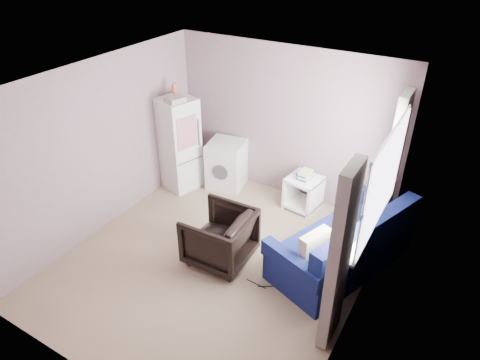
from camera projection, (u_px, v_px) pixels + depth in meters
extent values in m
cube|color=#997F64|center=(215.00, 261.00, 5.90)|extent=(3.80, 4.20, 0.02)
cube|color=silver|center=(208.00, 84.00, 4.60)|extent=(3.80, 4.20, 0.02)
cube|color=gray|center=(285.00, 124.00, 6.81)|extent=(3.80, 0.02, 2.50)
cube|color=gray|center=(76.00, 293.00, 3.69)|extent=(3.80, 0.02, 2.50)
cube|color=gray|center=(100.00, 148.00, 6.08)|extent=(0.02, 4.20, 2.50)
cube|color=gray|center=(365.00, 232.00, 4.42)|extent=(0.02, 4.20, 2.50)
cube|color=white|center=(385.00, 181.00, 4.82)|extent=(0.01, 1.60, 1.20)
imported|color=black|center=(220.00, 235.00, 5.72)|extent=(0.79, 0.84, 0.83)
cube|color=silver|center=(179.00, 144.00, 7.18)|extent=(0.68, 0.68, 1.60)
cube|color=#45454C|center=(190.00, 161.00, 7.11)|extent=(0.15, 0.50, 0.02)
cube|color=#45454C|center=(199.00, 132.00, 6.99)|extent=(0.03, 0.03, 0.46)
cube|color=silver|center=(187.00, 133.00, 6.83)|extent=(0.11, 0.37, 0.55)
cylinder|color=#CB6128|center=(175.00, 90.00, 6.78)|extent=(0.09, 0.09, 0.22)
cube|color=#999990|center=(175.00, 99.00, 6.62)|extent=(0.30, 0.33, 0.08)
cube|color=silver|center=(227.00, 164.00, 7.38)|extent=(0.69, 0.69, 0.83)
cube|color=#45454C|center=(226.00, 145.00, 7.16)|extent=(0.64, 0.62, 0.05)
cylinder|color=#45454C|center=(220.00, 172.00, 7.13)|extent=(0.27, 0.07, 0.27)
cube|color=white|center=(305.00, 179.00, 6.73)|extent=(0.56, 0.56, 0.04)
cube|color=white|center=(302.00, 204.00, 6.97)|extent=(0.56, 0.56, 0.04)
cube|color=white|center=(291.00, 188.00, 6.98)|extent=(0.11, 0.50, 0.55)
cube|color=white|center=(316.00, 198.00, 6.74)|extent=(0.11, 0.50, 0.55)
cube|color=#242B96|center=(305.00, 177.00, 6.71)|extent=(0.20, 0.26, 0.03)
cube|color=beige|center=(306.00, 176.00, 6.69)|extent=(0.18, 0.25, 0.03)
cube|color=#242B96|center=(305.00, 173.00, 6.69)|extent=(0.21, 0.27, 0.03)
cube|color=beige|center=(305.00, 172.00, 6.65)|extent=(0.17, 0.25, 0.03)
cube|color=navy|center=(340.00, 251.00, 5.73)|extent=(1.54, 2.16, 0.43)
cube|color=navy|center=(368.00, 238.00, 5.25)|extent=(0.85, 1.91, 0.48)
cube|color=navy|center=(292.00, 264.00, 5.04)|extent=(0.92, 0.46, 0.22)
cube|color=navy|center=(386.00, 206.00, 6.07)|extent=(0.92, 0.46, 0.22)
cube|color=beige|center=(314.00, 248.00, 5.12)|extent=(0.27, 0.45, 0.43)
cube|color=beige|center=(377.00, 209.00, 5.81)|extent=(0.27, 0.45, 0.43)
cube|color=white|center=(332.00, 238.00, 5.61)|extent=(0.36, 0.42, 0.02)
cube|color=silver|center=(341.00, 236.00, 5.45)|extent=(0.18, 0.36, 0.24)
cube|color=white|center=(370.00, 224.00, 5.17)|extent=(0.14, 1.70, 0.04)
cube|color=white|center=(375.00, 223.00, 5.13)|extent=(0.02, 1.68, 0.05)
cube|color=white|center=(383.00, 180.00, 4.82)|extent=(0.02, 1.68, 0.05)
cube|color=white|center=(393.00, 132.00, 4.51)|extent=(0.02, 1.68, 0.05)
cube|color=white|center=(362.00, 216.00, 4.23)|extent=(0.02, 0.05, 1.20)
cube|color=white|center=(377.00, 191.00, 4.63)|extent=(0.02, 0.05, 1.20)
cube|color=white|center=(389.00, 170.00, 5.02)|extent=(0.02, 0.05, 1.20)
cube|color=white|center=(400.00, 152.00, 5.41)|extent=(0.02, 0.05, 1.20)
cube|color=beige|center=(339.00, 260.00, 4.27)|extent=(0.12, 0.46, 2.18)
cube|color=beige|center=(392.00, 169.00, 5.87)|extent=(0.12, 0.46, 2.18)
cylinder|color=black|center=(269.00, 286.00, 5.47)|extent=(0.26, 0.16, 0.01)
cylinder|color=black|center=(256.00, 284.00, 5.50)|extent=(0.29, 0.03, 0.01)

